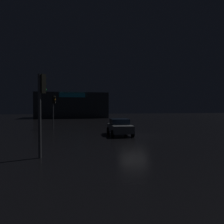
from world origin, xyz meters
TOP-DOWN VIEW (x-y plane):
  - ground_plane at (0.00, 0.00)m, footprint 120.00×120.00m
  - store_building at (-5.05, 33.88)m, footprint 16.53×9.54m
  - traffic_signal_main at (-7.24, -7.15)m, footprint 0.42×0.42m
  - traffic_signal_cross_left at (-7.56, 7.29)m, footprint 0.42×0.42m
  - car_near at (-1.23, 0.44)m, footprint 2.12×3.94m

SIDE VIEW (x-z plane):
  - ground_plane at x=0.00m, z-range 0.00..0.00m
  - car_near at x=-1.23m, z-range 0.02..1.53m
  - traffic_signal_cross_left at x=-7.56m, z-range 0.92..4.84m
  - store_building at x=-5.05m, z-range 0.00..5.93m
  - traffic_signal_main at x=-7.24m, z-range 0.85..5.16m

